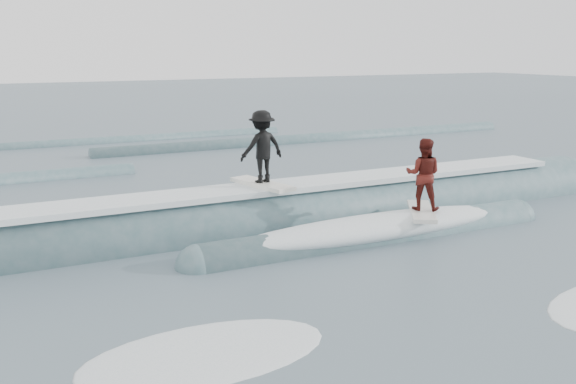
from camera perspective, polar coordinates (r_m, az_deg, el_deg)
name	(u,v)px	position (r m, az deg, el deg)	size (l,w,h in m)	color
ground	(386,292)	(12.33, 8.72, -8.82)	(160.00, 160.00, 0.00)	#425461
breaking_wave	(286,226)	(16.36, -0.16, -3.04)	(22.87, 3.79, 2.02)	#3A5B62
surfer_black	(262,149)	(16.03, -2.33, 3.81)	(1.24, 2.07, 1.91)	white
surfer_red	(423,178)	(15.99, 11.92, 1.24)	(1.54, 1.98, 1.87)	silver
whitewater	(517,314)	(11.93, 19.65, -10.19)	(17.88, 7.47, 0.10)	white
far_swells	(122,157)	(27.91, -14.51, 3.07)	(43.15, 8.65, 0.80)	#3A5B62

